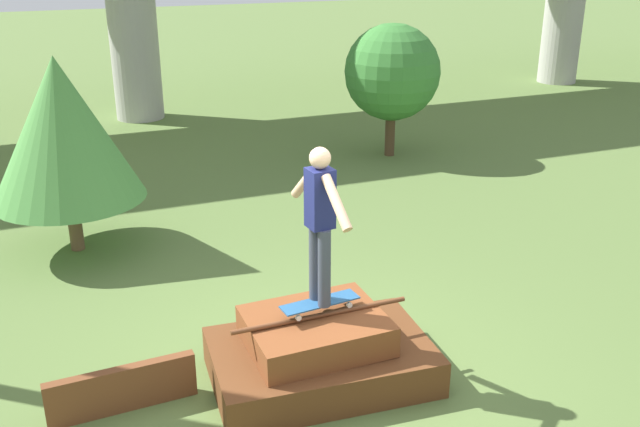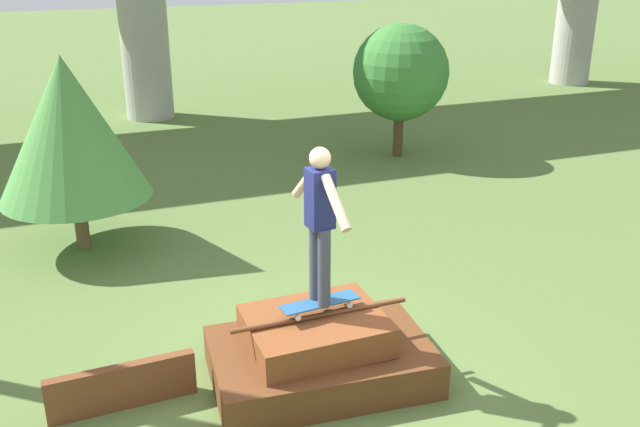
% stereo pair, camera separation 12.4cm
% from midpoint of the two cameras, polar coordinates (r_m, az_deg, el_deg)
% --- Properties ---
extents(ground_plane, '(80.00, 80.00, 0.00)m').
position_cam_midpoint_polar(ground_plane, '(7.13, 0.58, -13.01)').
color(ground_plane, '#567038').
extents(scrap_pile, '(2.18, 1.50, 0.72)m').
position_cam_midpoint_polar(scrap_pile, '(6.98, 0.47, -11.11)').
color(scrap_pile, '#5B3319').
rests_on(scrap_pile, ground_plane).
extents(scrap_plank_loose, '(1.34, 0.16, 0.44)m').
position_cam_midpoint_polar(scrap_plank_loose, '(6.85, -15.03, -13.24)').
color(scrap_plank_loose, brown).
rests_on(scrap_plank_loose, ground_plane).
extents(skateboard, '(0.79, 0.28, 0.09)m').
position_cam_midpoint_polar(skateboard, '(6.77, 0.53, -7.17)').
color(skateboard, '#23517F').
rests_on(skateboard, scrap_pile).
extents(skater, '(0.24, 1.07, 1.51)m').
position_cam_midpoint_polar(skater, '(6.40, 0.56, -0.26)').
color(skater, '#383D4C').
rests_on(skater, skateboard).
extents(tree_behind_left, '(1.82, 1.82, 2.53)m').
position_cam_midpoint_polar(tree_behind_left, '(13.76, 6.73, 11.12)').
color(tree_behind_left, '#4C3823').
rests_on(tree_behind_left, ground_plane).
extents(tree_behind_right, '(1.99, 1.99, 2.64)m').
position_cam_midpoint_polar(tree_behind_right, '(9.87, -19.11, 6.45)').
color(tree_behind_right, brown).
rests_on(tree_behind_right, ground_plane).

